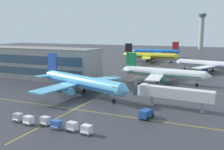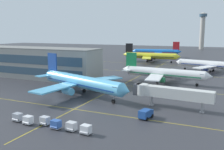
{
  "view_description": "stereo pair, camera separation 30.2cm",
  "coord_description": "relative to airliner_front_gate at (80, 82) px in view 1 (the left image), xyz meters",
  "views": [
    {
      "loc": [
        34.08,
        -55.24,
        19.61
      ],
      "look_at": [
        -0.59,
        23.19,
        4.93
      ],
      "focal_mm": 40.6,
      "sensor_mm": 36.0,
      "label": 1
    },
    {
      "loc": [
        34.35,
        -55.12,
        19.61
      ],
      "look_at": [
        -0.59,
        23.19,
        4.93
      ],
      "focal_mm": 40.6,
      "sensor_mm": 36.0,
      "label": 2
    }
  ],
  "objects": [
    {
      "name": "jet_bridge",
      "position": [
        27.52,
        -2.52,
        -0.13
      ],
      "size": [
        20.86,
        4.63,
        5.58
      ],
      "color": "silver",
      "rests_on": "ground"
    },
    {
      "name": "taxiway_markings",
      "position": [
        6.29,
        35.02,
        -4.19
      ],
      "size": [
        166.0,
        142.81,
        0.01
      ],
      "color": "yellow",
      "rests_on": "ground"
    },
    {
      "name": "baggage_cart_row_rightmost",
      "position": [
        17.13,
        -26.49,
        -3.19
      ],
      "size": [
        2.82,
        1.88,
        1.86
      ],
      "color": "#99999E",
      "rests_on": "ground"
    },
    {
      "name": "baggage_cart_row_fourth",
      "position": [
        10.17,
        -26.61,
        -3.19
      ],
      "size": [
        2.82,
        1.88,
        1.86
      ],
      "color": "#99999E",
      "rests_on": "ground"
    },
    {
      "name": "baggage_cart_row_second",
      "position": [
        3.21,
        -26.94,
        -3.19
      ],
      "size": [
        2.82,
        1.88,
        1.86
      ],
      "color": "#99999E",
      "rests_on": "ground"
    },
    {
      "name": "baggage_cart_row_fifth",
      "position": [
        13.65,
        -26.23,
        -3.19
      ],
      "size": [
        2.82,
        1.88,
        1.86
      ],
      "color": "#99999E",
      "rests_on": "ground"
    },
    {
      "name": "airliner_second_row",
      "position": [
        19.38,
        29.59,
        -0.37
      ],
      "size": [
        36.03,
        30.92,
        11.19
      ],
      "color": "white",
      "rests_on": "ground"
    },
    {
      "name": "ground_plane",
      "position": [
        6.29,
        -11.66,
        -4.19
      ],
      "size": [
        600.0,
        600.0,
        0.0
      ],
      "primitive_type": "plane",
      "color": "#333338"
    },
    {
      "name": "airliner_third_row",
      "position": [
        34.08,
        66.27,
        -0.49
      ],
      "size": [
        34.49,
        29.34,
        10.83
      ],
      "color": "white",
      "rests_on": "ground"
    },
    {
      "name": "service_truck_red_van",
      "position": [
        25.11,
        -12.85,
        -3.01
      ],
      "size": [
        2.82,
        4.4,
        2.1
      ],
      "color": "#1E4793",
      "rests_on": "ground"
    },
    {
      "name": "airliner_front_gate",
      "position": [
        0.0,
        0.0,
        0.0
      ],
      "size": [
        38.4,
        32.86,
        12.28
      ],
      "color": "#5BB7E5",
      "rests_on": "ground"
    },
    {
      "name": "baggage_cart_row_middle",
      "position": [
        6.69,
        -25.78,
        -3.19
      ],
      "size": [
        2.82,
        1.88,
        1.86
      ],
      "color": "#99999E",
      "rests_on": "ground"
    },
    {
      "name": "airliner_far_left_stand",
      "position": [
        -3.81,
        94.54,
        -0.13
      ],
      "size": [
        38.23,
        32.96,
        11.89
      ],
      "color": "yellow",
      "rests_on": "ground"
    },
    {
      "name": "control_tower",
      "position": [
        15.87,
        237.17,
        19.45
      ],
      "size": [
        8.82,
        8.82,
        41.06
      ],
      "color": "#ADA89E",
      "rests_on": "ground"
    },
    {
      "name": "terminal_building",
      "position": [
        -45.82,
        19.47,
        2.27
      ],
      "size": [
        81.5,
        13.86,
        12.92
      ],
      "color": "gray",
      "rests_on": "ground"
    },
    {
      "name": "baggage_cart_row_leftmost",
      "position": [
        -0.26,
        -26.4,
        -3.19
      ],
      "size": [
        2.82,
        1.88,
        1.86
      ],
      "color": "#99999E",
      "rests_on": "ground"
    },
    {
      "name": "airliner_far_right_stand",
      "position": [
        -8.38,
        128.9,
        -0.09
      ],
      "size": [
        38.55,
        32.8,
        12.03
      ],
      "color": "blue",
      "rests_on": "ground"
    }
  ]
}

